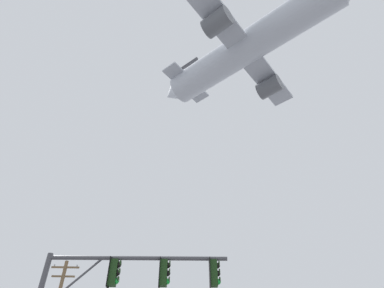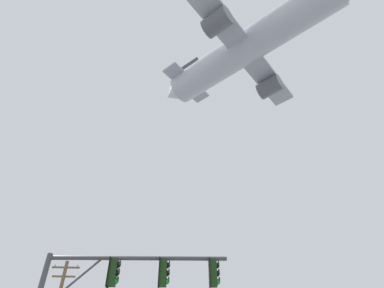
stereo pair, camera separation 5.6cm
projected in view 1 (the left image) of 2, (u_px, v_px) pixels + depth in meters
name	position (u px, v px, depth m)	size (l,w,h in m)	color
airplane	(249.00, 47.00, 43.62)	(25.57, 23.61, 8.45)	#B7BCC6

